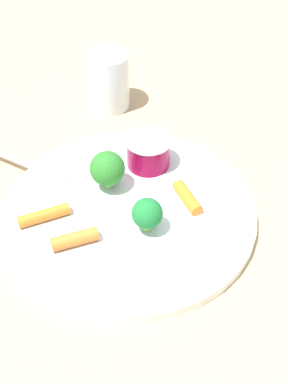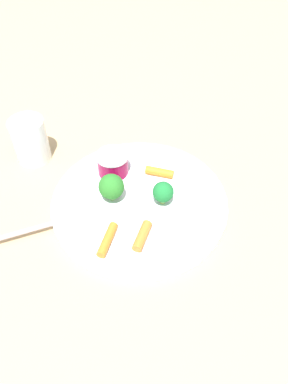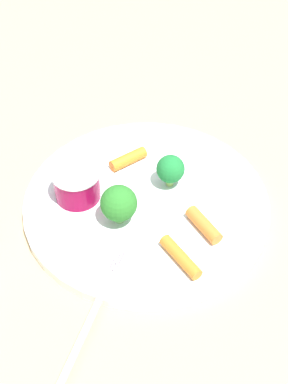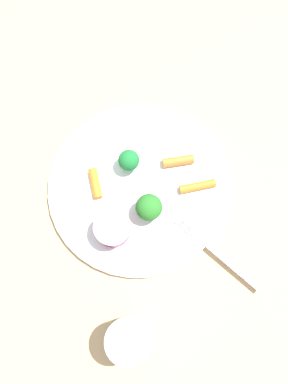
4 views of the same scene
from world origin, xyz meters
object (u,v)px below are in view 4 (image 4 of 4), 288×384
sauce_cup (113,229)px  drinking_glass (129,339)px  broccoli_floret_0 (149,207)px  carrot_stick_1 (197,186)px  carrot_stick_0 (178,161)px  broccoli_floret_1 (129,160)px  carrot_stick_2 (95,184)px  fork (216,253)px  plate (137,188)px

sauce_cup → drinking_glass: bearing=-143.5°
broccoli_floret_0 → carrot_stick_1: broccoli_floret_0 is taller
broccoli_floret_0 → carrot_stick_0: size_ratio=0.98×
carrot_stick_1 → drinking_glass: (-0.25, -0.01, 0.02)m
broccoli_floret_1 → carrot_stick_0: broccoli_floret_1 is taller
carrot_stick_1 → carrot_stick_2: size_ratio=1.19×
sauce_cup → fork: 0.16m
broccoli_floret_0 → carrot_stick_1: (0.07, -0.05, -0.02)m
fork → carrot_stick_1: bearing=40.4°
sauce_cup → broccoli_floret_1: broccoli_floret_1 is taller
sauce_cup → broccoli_floret_1: (0.11, 0.03, 0.01)m
broccoli_floret_0 → carrot_stick_0: 0.10m
carrot_stick_0 → carrot_stick_1: (-0.02, -0.04, -0.00)m
broccoli_floret_0 → fork: 0.12m
sauce_cup → carrot_stick_0: sauce_cup is taller
broccoli_floret_0 → carrot_stick_2: 0.10m
carrot_stick_2 → drinking_glass: 0.24m
broccoli_floret_1 → fork: bearing=-109.8°
carrot_stick_0 → broccoli_floret_1: bearing=120.5°
plate → carrot_stick_0: carrot_stick_0 is taller
broccoli_floret_0 → carrot_stick_2: broccoli_floret_0 is taller
plate → carrot_stick_0: 0.08m
broccoli_floret_1 → carrot_stick_0: 0.08m
broccoli_floret_0 → broccoli_floret_1: 0.08m
carrot_stick_0 → fork: carrot_stick_0 is taller
plate → broccoli_floret_1: bearing=46.4°
plate → fork: size_ratio=1.78×
plate → carrot_stick_1: 0.10m
plate → carrot_stick_0: size_ratio=5.74×
carrot_stick_0 → broccoli_floret_0: bearing=176.4°
broccoli_floret_1 → fork: 0.19m
plate → drinking_glass: size_ratio=3.51×
broccoli_floret_0 → plate: bearing=51.3°
carrot_stick_0 → drinking_glass: (-0.27, -0.05, 0.02)m
fork → sauce_cup: bearing=104.5°
carrot_stick_1 → carrot_stick_2: (-0.07, 0.14, 0.00)m
carrot_stick_0 → carrot_stick_2: bearing=132.7°
broccoli_floret_1 → broccoli_floret_0: bearing=-130.9°
drinking_glass → plate: bearing=24.4°
drinking_glass → broccoli_floret_0: bearing=18.3°
broccoli_floret_1 → fork: size_ratio=0.26×
broccoli_floret_1 → carrot_stick_2: size_ratio=0.86×
broccoli_floret_1 → carrot_stick_1: bearing=-82.0°
plate → fork: fork is taller
plate → carrot_stick_1: (0.04, -0.08, 0.01)m
carrot_stick_2 → drinking_glass: size_ratio=0.59×
sauce_cup → carrot_stick_1: 0.15m
carrot_stick_0 → carrot_stick_2: size_ratio=1.03×
plate → broccoli_floret_0: 0.06m
carrot_stick_0 → fork: (-0.10, -0.11, -0.01)m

